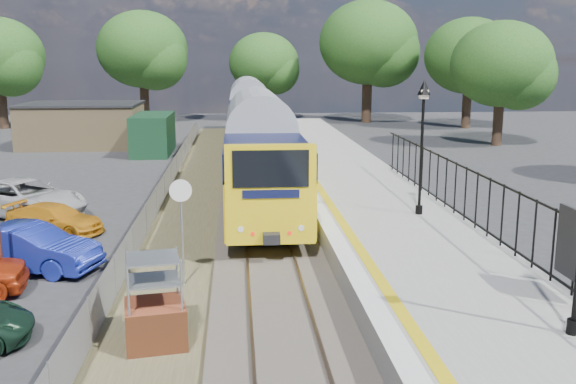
{
  "coord_description": "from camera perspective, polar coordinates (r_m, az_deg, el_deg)",
  "views": [
    {
      "loc": [
        -0.99,
        -15.21,
        6.16
      ],
      "look_at": [
        0.64,
        4.81,
        2.0
      ],
      "focal_mm": 40.0,
      "sensor_mm": 36.0,
      "label": 1
    }
  ],
  "objects": [
    {
      "name": "platform_edge",
      "position": [
        24.0,
        2.95,
        -0.96
      ],
      "size": [
        0.9,
        70.0,
        0.01
      ],
      "color": "silver",
      "rests_on": "platform"
    },
    {
      "name": "platform",
      "position": [
        24.46,
        7.74,
        -1.91
      ],
      "size": [
        5.0,
        70.0,
        0.9
      ],
      "primitive_type": "cube",
      "color": "gray",
      "rests_on": "ground"
    },
    {
      "name": "brick_plinth",
      "position": [
        14.35,
        -11.76,
        -9.67
      ],
      "size": [
        1.48,
        1.48,
        2.06
      ],
      "rotation": [
        0.0,
        0.0,
        0.17
      ],
      "color": "brown",
      "rests_on": "ground"
    },
    {
      "name": "tree_line",
      "position": [
        57.26,
        -2.31,
        12.13
      ],
      "size": [
        56.8,
        43.8,
        11.88
      ],
      "color": "#332319",
      "rests_on": "ground"
    },
    {
      "name": "train",
      "position": [
        39.08,
        -3.2,
        6.07
      ],
      "size": [
        2.82,
        40.83,
        3.51
      ],
      "color": "yellow",
      "rests_on": "ground"
    },
    {
      "name": "track_bed",
      "position": [
        25.62,
        -3.37,
        -2.03
      ],
      "size": [
        5.9,
        80.0,
        0.29
      ],
      "color": "#473F38",
      "rests_on": "ground"
    },
    {
      "name": "victorian_lamp_north",
      "position": [
        22.2,
        11.9,
        6.64
      ],
      "size": [
        0.44,
        0.44,
        4.6
      ],
      "color": "black",
      "rests_on": "platform"
    },
    {
      "name": "car_yellow",
      "position": [
        24.59,
        -20.01,
        -2.26
      ],
      "size": [
        3.94,
        2.79,
        1.06
      ],
      "primitive_type": "imported",
      "rotation": [
        0.0,
        0.0,
        1.17
      ],
      "color": "orange",
      "rests_on": "ground"
    },
    {
      "name": "car_white",
      "position": [
        27.65,
        -22.38,
        -0.51
      ],
      "size": [
        5.82,
        4.77,
        1.47
      ],
      "primitive_type": "imported",
      "rotation": [
        0.0,
        0.0,
        1.05
      ],
      "color": "silver",
      "rests_on": "ground"
    },
    {
      "name": "palisade_fence",
      "position": [
        19.49,
        18.24,
        -1.72
      ],
      "size": [
        0.12,
        26.0,
        2.0
      ],
      "color": "black",
      "rests_on": "platform"
    },
    {
      "name": "outbuilding",
      "position": [
        47.69,
        -16.72,
        5.62
      ],
      "size": [
        10.8,
        10.1,
        3.12
      ],
      "color": "#9F865A",
      "rests_on": "ground"
    },
    {
      "name": "car_blue",
      "position": [
        20.47,
        -22.09,
        -4.65
      ],
      "size": [
        4.51,
        2.73,
        1.4
      ],
      "primitive_type": "imported",
      "rotation": [
        0.0,
        0.0,
        1.25
      ],
      "color": "navy",
      "rests_on": "ground"
    },
    {
      "name": "speed_sign",
      "position": [
        17.55,
        -9.46,
        -1.9
      ],
      "size": [
        0.61,
        0.12,
        3.02
      ],
      "rotation": [
        0.0,
        0.0,
        0.1
      ],
      "color": "#999EA3",
      "rests_on": "ground"
    },
    {
      "name": "ground",
      "position": [
        16.44,
        -0.87,
        -10.3
      ],
      "size": [
        120.0,
        120.0,
        0.0
      ],
      "primitive_type": "plane",
      "color": "#2D2D30",
      "rests_on": "ground"
    },
    {
      "name": "wire_fence",
      "position": [
        27.96,
        -11.15,
        0.0
      ],
      "size": [
        0.06,
        52.0,
        1.2
      ],
      "color": "#999EA3",
      "rests_on": "ground"
    }
  ]
}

